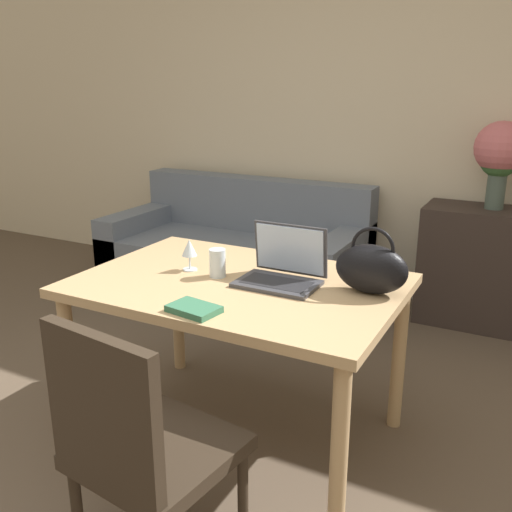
# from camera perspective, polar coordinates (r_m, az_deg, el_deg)

# --- Properties ---
(wall_back) EXTENTS (10.00, 0.06, 2.70)m
(wall_back) POSITION_cam_1_polar(r_m,az_deg,el_deg) (4.14, 12.24, 14.41)
(wall_back) COLOR beige
(wall_back) RESTS_ON ground_plane
(dining_table) EXTENTS (1.31, 0.90, 0.73)m
(dining_table) POSITION_cam_1_polar(r_m,az_deg,el_deg) (2.39, -1.78, -4.38)
(dining_table) COLOR tan
(dining_table) RESTS_ON ground_plane
(chair) EXTENTS (0.49, 0.49, 0.89)m
(chair) POSITION_cam_1_polar(r_m,az_deg,el_deg) (1.81, -11.60, -17.91)
(chair) COLOR #2D2319
(chair) RESTS_ON ground_plane
(couch) EXTENTS (1.85, 0.90, 0.82)m
(couch) POSITION_cam_1_polar(r_m,az_deg,el_deg) (4.19, -1.94, -0.06)
(couch) COLOR slate
(couch) RESTS_ON ground_plane
(laptop) EXTENTS (0.33, 0.25, 0.23)m
(laptop) POSITION_cam_1_polar(r_m,az_deg,el_deg) (2.34, 2.75, -1.12)
(laptop) COLOR #38383D
(laptop) RESTS_ON dining_table
(drinking_glass) EXTENTS (0.07, 0.07, 0.12)m
(drinking_glass) POSITION_cam_1_polar(r_m,az_deg,el_deg) (2.40, -3.87, -0.70)
(drinking_glass) COLOR silver
(drinking_glass) RESTS_ON dining_table
(wine_glass) EXTENTS (0.07, 0.07, 0.14)m
(wine_glass) POSITION_cam_1_polar(r_m,az_deg,el_deg) (2.48, -6.68, 0.68)
(wine_glass) COLOR silver
(wine_glass) RESTS_ON dining_table
(handbag) EXTENTS (0.29, 0.14, 0.27)m
(handbag) POSITION_cam_1_polar(r_m,az_deg,el_deg) (2.24, 11.47, -1.20)
(handbag) COLOR black
(handbag) RESTS_ON dining_table
(flower_vase) EXTENTS (0.31, 0.31, 0.53)m
(flower_vase) POSITION_cam_1_polar(r_m,az_deg,el_deg) (3.78, 23.25, 9.43)
(flower_vase) COLOR #47564C
(flower_vase) RESTS_ON sideboard
(book) EXTENTS (0.20, 0.15, 0.02)m
(book) POSITION_cam_1_polar(r_m,az_deg,el_deg) (2.06, -6.23, -5.28)
(book) COLOR #336B4C
(book) RESTS_ON dining_table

